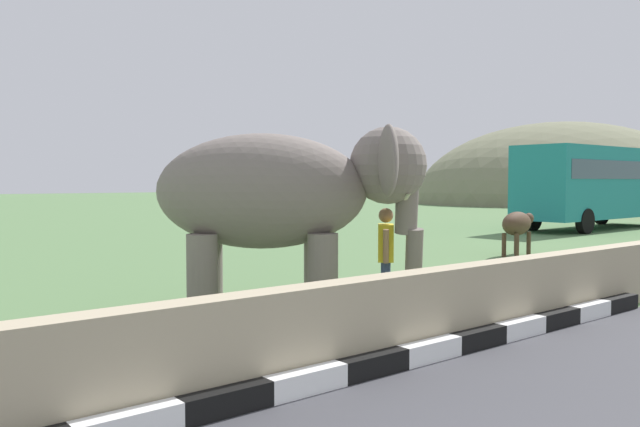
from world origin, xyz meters
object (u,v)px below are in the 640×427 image
person_handler (386,254)px  bus_teal (595,181)px  cow_near (517,224)px  elephant (288,194)px

person_handler → bus_teal: bearing=19.5°
bus_teal → cow_near: 12.12m
cow_near → elephant: bearing=-164.9°
elephant → bus_teal: bearing=16.9°
cow_near → person_handler: bearing=-158.9°
person_handler → bus_teal: size_ratio=0.18×
elephant → cow_near: (9.85, 2.66, -1.01)m
bus_teal → cow_near: bus_teal is taller
person_handler → bus_teal: bus_teal is taller
elephant → cow_near: bearing=15.1°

